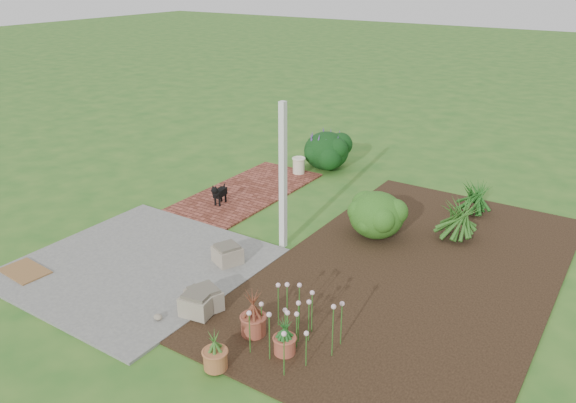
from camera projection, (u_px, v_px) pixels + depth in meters
The scene contains 19 objects.
ground at pixel (266, 244), 9.65m from camera, with size 80.00×80.00×0.00m, color #29641F.
concrete_patio at pixel (138, 265), 8.93m from camera, with size 3.50×3.50×0.04m, color slate.
brick_path at pixel (248, 191), 11.85m from camera, with size 1.60×3.50×0.04m, color maroon.
garden_bed at pixel (414, 271), 8.76m from camera, with size 4.00×7.00×0.03m, color black.
veranda_post at pixel (283, 178), 9.09m from camera, with size 0.10×0.10×2.50m, color white.
stone_trough_near at pixel (199, 304), 7.62m from camera, with size 0.41×0.41×0.28m, color gray.
stone_trough_mid at pixel (204, 300), 7.71m from camera, with size 0.41×0.41×0.28m, color slate.
stone_trough_far at pixel (228, 255), 8.92m from camera, with size 0.39×0.39×0.26m, color gray.
coir_doormat at pixel (25, 271), 8.69m from camera, with size 0.76×0.49×0.02m, color olive.
black_dog at pixel (219, 193), 11.07m from camera, with size 0.19×0.48×0.42m.
cream_ceramic_urn at pixel (299, 166), 12.78m from camera, with size 0.27×0.27×0.36m, color #F0E8C6.
evergreen_shrub at pixel (377, 214), 9.75m from camera, with size 0.96×0.96×0.82m, color #164214.
agapanthus_clump_back at pixel (459, 215), 9.62m from camera, with size 1.00×1.00×0.90m, color #1E3E12, non-canonical shape.
agapanthus_clump_front at pixel (475, 194), 10.65m from camera, with size 0.86×0.86×0.76m, color #133C13, non-canonical shape.
pink_flower_patch at pixel (292, 323), 6.85m from camera, with size 1.11×1.11×0.71m, color #113D0F, non-canonical shape.
terracotta_pot_bronze at pixel (253, 325), 7.20m from camera, with size 0.32×0.32×0.26m, color brown.
terracotta_pot_small_left at pixel (285, 345), 6.85m from camera, with size 0.27×0.27×0.22m, color #A54E38.
terracotta_pot_small_right at pixel (215, 359), 6.58m from camera, with size 0.28×0.28×0.24m, color #A65F38.
purple_flowering_bush at pixel (326, 150), 13.13m from camera, with size 1.05×1.05×0.89m, color black.
Camera 1 is at (5.07, -6.98, 4.41)m, focal length 35.00 mm.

